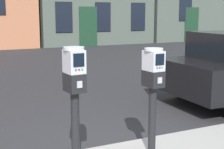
% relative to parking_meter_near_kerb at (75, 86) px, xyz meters
% --- Properties ---
extents(parking_meter_near_kerb, '(0.23, 0.26, 1.32)m').
position_rel_parking_meter_near_kerb_xyz_m(parking_meter_near_kerb, '(0.00, 0.00, 0.00)').
color(parking_meter_near_kerb, black).
rests_on(parking_meter_near_kerb, sidewalk_slab).
extents(parking_meter_twin_adjacent, '(0.23, 0.26, 1.26)m').
position_rel_parking_meter_near_kerb_xyz_m(parking_meter_twin_adjacent, '(0.97, -0.00, -0.04)').
color(parking_meter_twin_adjacent, black).
rests_on(parking_meter_twin_adjacent, sidewalk_slab).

